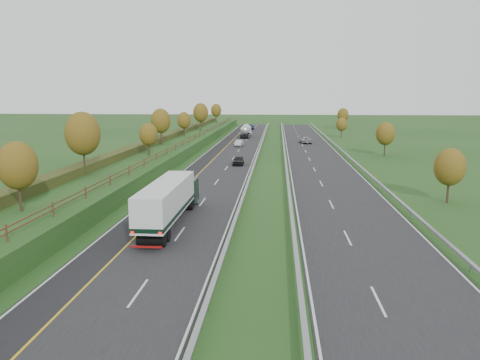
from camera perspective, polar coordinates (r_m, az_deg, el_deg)
The scene contains 19 objects.
ground at distance 82.39m, azimuth 3.59°, elevation 2.21°, with size 400.00×400.00×0.00m, color #1F4619.
near_carriageway at distance 87.83m, azimuth -1.58°, elevation 2.75°, with size 10.50×200.00×0.04m, color black.
far_carriageway at distance 87.62m, azimuth 9.23°, elevation 2.60°, with size 10.50×200.00×0.04m, color black.
hard_shoulder at distance 88.31m, azimuth -4.00°, elevation 2.77°, with size 3.00×200.00×0.04m, color black.
lane_markings at distance 87.25m, azimuth 2.60°, elevation 2.71°, with size 26.75×200.00×0.01m.
embankment_left at distance 90.03m, azimuth -9.85°, elevation 3.42°, with size 12.00×200.00×2.00m, color #1F4619.
hedge_left at distance 90.38m, azimuth -11.11°, elevation 4.39°, with size 2.20×180.00×1.10m, color #2A3515.
fence_left at distance 88.42m, azimuth -7.11°, elevation 4.49°, with size 0.12×189.06×1.20m.
median_barrier_near at distance 87.33m, azimuth 2.15°, elevation 3.09°, with size 0.32×200.00×0.71m.
median_barrier_far at distance 87.26m, azimuth 5.50°, elevation 3.05°, with size 0.32×200.00×0.71m.
outer_barrier_far at distance 88.20m, azimuth 13.00°, elevation 2.91°, with size 0.32×200.00×0.71m.
trees_left at distance 86.21m, azimuth -10.28°, elevation 6.68°, with size 6.64×164.30×7.66m.
trees_far at distance 117.78m, azimuth 14.66°, elevation 6.42°, with size 8.45×118.60×7.12m.
box_lorry at distance 42.49m, azimuth -8.61°, elevation -2.41°, with size 2.58×16.28×4.06m.
road_tanker at distance 130.60m, azimuth 0.70°, elevation 6.06°, with size 2.40×11.22×3.46m.
car_dark_near at distance 78.57m, azimuth -0.20°, elevation 2.42°, with size 1.78×4.41×1.50m, color black.
car_silver_mid at distance 107.16m, azimuth -0.13°, elevation 4.52°, with size 1.51×4.34×1.43m, color #B5B5BA.
car_small_far at distance 159.04m, azimuth 1.32°, elevation 6.45°, with size 2.23×5.48×1.59m, color #142140.
car_oncoming at distance 115.11m, azimuth 7.99°, elevation 4.85°, with size 2.51×5.44×1.51m, color #A3A4A8.
Camera 1 is at (9.38, -26.55, 11.63)m, focal length 35.00 mm.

